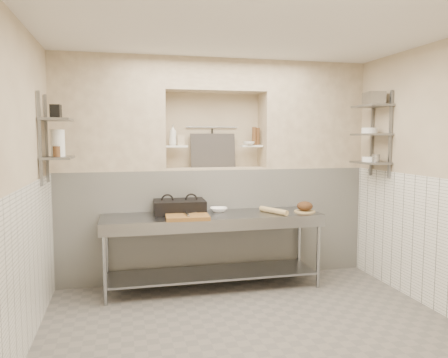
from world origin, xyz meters
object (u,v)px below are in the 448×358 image
object	(u,v)px
bottle_soap	(173,135)
bread_loaf	(305,206)
panini_press	(179,207)
cutting_board	(187,217)
bowl_alcove	(249,143)
prep_table	(213,236)
rolling_pin	(274,211)
jug_left	(58,143)
mixing_bowl	(219,210)

from	to	relation	value
bottle_soap	bread_loaf	bearing A→B (deg)	-22.97
panini_press	bread_loaf	distance (m)	1.53
cutting_board	bottle_soap	size ratio (longest dim) A/B	1.83
bread_loaf	bowl_alcove	xyz separation A→B (m)	(-0.55, 0.59, 0.76)
prep_table	bread_loaf	distance (m)	1.19
rolling_pin	jug_left	bearing A→B (deg)	179.80
bread_loaf	rolling_pin	bearing A→B (deg)	-178.30
prep_table	bread_loaf	bearing A→B (deg)	-3.94
panini_press	jug_left	distance (m)	1.55
prep_table	panini_press	distance (m)	0.53
rolling_pin	bottle_soap	world-z (taller)	bottle_soap
bottle_soap	bowl_alcove	world-z (taller)	bottle_soap
mixing_bowl	rolling_pin	world-z (taller)	rolling_pin
prep_table	bowl_alcove	distance (m)	1.35
bowl_alcove	jug_left	size ratio (longest dim) A/B	0.53
jug_left	cutting_board	bearing A→B (deg)	-5.32
prep_table	rolling_pin	world-z (taller)	rolling_pin
mixing_bowl	jug_left	size ratio (longest dim) A/B	0.76
mixing_bowl	bowl_alcove	world-z (taller)	bowl_alcove
cutting_board	bread_loaf	xyz separation A→B (m)	(1.47, 0.13, 0.05)
panini_press	bread_loaf	world-z (taller)	panini_press
bowl_alcove	jug_left	distance (m)	2.37
cutting_board	bottle_soap	bearing A→B (deg)	94.74
prep_table	cutting_board	distance (m)	0.48
prep_table	bread_loaf	xyz separation A→B (m)	(1.14, -0.08, 0.33)
bottle_soap	panini_press	bearing A→B (deg)	-86.84
bowl_alcove	panini_press	bearing A→B (deg)	-159.90
cutting_board	bottle_soap	distance (m)	1.21
bottle_soap	jug_left	world-z (taller)	bottle_soap
rolling_pin	mixing_bowl	bearing A→B (deg)	157.06
cutting_board	jug_left	size ratio (longest dim) A/B	1.70
prep_table	panini_press	bearing A→B (deg)	157.13
panini_press	bowl_alcove	world-z (taller)	bowl_alcove
rolling_pin	bread_loaf	xyz separation A→B (m)	(0.41, 0.01, 0.04)
mixing_bowl	prep_table	bearing A→B (deg)	-122.81
prep_table	mixing_bowl	distance (m)	0.35
cutting_board	prep_table	bearing A→B (deg)	32.15
panini_press	bread_loaf	bearing A→B (deg)	-6.43
bread_loaf	jug_left	xyz separation A→B (m)	(-2.84, -0.00, 0.78)
bowl_alcove	rolling_pin	bearing A→B (deg)	-77.28
bread_loaf	prep_table	bearing A→B (deg)	176.06
mixing_bowl	jug_left	xyz separation A→B (m)	(-1.81, -0.25, 0.83)
cutting_board	bowl_alcove	distance (m)	1.43
mixing_bowl	rolling_pin	xyz separation A→B (m)	(0.62, -0.26, 0.01)
mixing_bowl	rolling_pin	distance (m)	0.67
panini_press	cutting_board	size ratio (longest dim) A/B	1.29
cutting_board	panini_press	bearing A→B (deg)	96.52
jug_left	bottle_soap	bearing A→B (deg)	26.80
mixing_bowl	jug_left	world-z (taller)	jug_left
cutting_board	mixing_bowl	xyz separation A→B (m)	(0.44, 0.38, 0.00)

